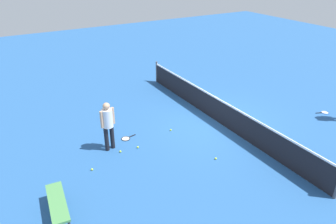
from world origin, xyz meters
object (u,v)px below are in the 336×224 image
tennis_ball_by_net (120,151)px  tennis_racket_near_player (126,138)px  tennis_ball_midcourt (216,158)px  courtside_bench (57,203)px  tennis_racket_far_player (324,112)px  tennis_ball_baseline (171,130)px  player_near_side (108,122)px  tennis_ball_near_player (92,169)px  tennis_ball_stray_left (138,147)px

tennis_ball_by_net → tennis_racket_near_player: bearing=143.7°
tennis_ball_midcourt → courtside_bench: 4.88m
tennis_ball_midcourt → tennis_ball_by_net: bearing=-127.5°
tennis_racket_near_player → tennis_racket_far_player: 8.21m
tennis_racket_near_player → tennis_ball_baseline: bearing=79.4°
tennis_ball_by_net → tennis_ball_midcourt: same height
player_near_side → tennis_ball_baseline: bearing=90.5°
player_near_side → tennis_ball_baseline: size_ratio=25.76×
tennis_racket_near_player → tennis_ball_near_player: size_ratio=9.16×
courtside_bench → tennis_ball_near_player: bearing=137.7°
tennis_racket_near_player → tennis_ball_stray_left: tennis_ball_stray_left is taller
tennis_ball_near_player → tennis_racket_far_player: bearing=83.7°
tennis_ball_baseline → tennis_ball_stray_left: 1.62m
tennis_ball_baseline → tennis_ball_midcourt: bearing=7.8°
tennis_racket_near_player → tennis_ball_midcourt: 3.25m
tennis_ball_baseline → tennis_racket_near_player: bearing=-100.6°
tennis_racket_near_player → tennis_ball_near_player: bearing=-54.3°
tennis_racket_far_player → tennis_ball_baseline: size_ratio=9.18×
tennis_racket_far_player → courtside_bench: 10.82m
tennis_ball_midcourt → courtside_bench: size_ratio=0.04×
tennis_ball_near_player → courtside_bench: 1.94m
player_near_side → tennis_ball_near_player: (0.84, -0.90, -0.98)m
tennis_racket_far_player → tennis_ball_by_net: tennis_ball_by_net is taller
tennis_racket_near_player → tennis_ball_by_net: (0.70, -0.51, 0.02)m
tennis_ball_baseline → player_near_side: bearing=-89.5°
tennis_racket_near_player → tennis_ball_baseline: (0.31, 1.65, 0.02)m
player_near_side → tennis_racket_near_player: size_ratio=2.81×
tennis_ball_by_net → tennis_ball_baseline: 2.20m
tennis_ball_stray_left → courtside_bench: courtside_bench is taller
tennis_ball_baseline → tennis_ball_stray_left: (0.44, -1.55, 0.00)m
tennis_racket_far_player → tennis_ball_stray_left: 7.94m
tennis_ball_by_net → tennis_racket_far_player: bearing=79.7°
tennis_ball_stray_left → tennis_racket_far_player: bearing=79.3°
tennis_ball_midcourt → tennis_ball_baseline: (-2.29, -0.31, 0.00)m
tennis_ball_near_player → tennis_ball_stray_left: 1.77m
player_near_side → tennis_ball_by_net: bearing=29.5°
tennis_ball_near_player → tennis_ball_stray_left: (-0.42, 1.72, 0.00)m
player_near_side → tennis_ball_stray_left: player_near_side is taller
tennis_ball_stray_left → tennis_ball_baseline: bearing=106.0°
tennis_racket_far_player → tennis_ball_midcourt: tennis_ball_midcourt is taller
tennis_racket_far_player → tennis_ball_baseline: bearing=-107.0°
tennis_racket_far_player → player_near_side: bearing=-102.4°
tennis_racket_far_player → tennis_ball_baseline: (-1.91, -6.25, 0.02)m
tennis_ball_near_player → tennis_ball_by_net: 1.21m
tennis_ball_baseline → courtside_bench: 5.10m
tennis_racket_near_player → tennis_ball_baseline: 1.68m
tennis_ball_midcourt → courtside_bench: courtside_bench is taller
player_near_side → tennis_ball_baseline: player_near_side is taller
tennis_racket_far_player → tennis_ball_by_net: (-1.52, -8.41, 0.02)m
tennis_racket_far_player → tennis_racket_near_player: bearing=-105.7°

